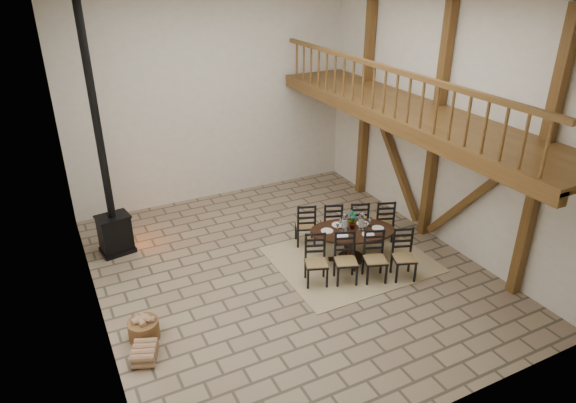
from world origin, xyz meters
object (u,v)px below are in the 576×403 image
dining_table (352,245)px  log_stack (145,353)px  wood_stove (110,203)px  log_basket (144,329)px

dining_table → log_stack: (-4.38, -0.99, -0.24)m
dining_table → log_stack: size_ratio=4.50×
dining_table → wood_stove: 4.91m
log_basket → log_stack: bearing=-101.7°
dining_table → wood_stove: (-4.17, 2.47, 0.77)m
log_basket → log_stack: 0.52m
log_stack → log_basket: bearing=78.3°
wood_stove → log_stack: bearing=-102.3°
log_basket → wood_stove: bearing=87.9°
wood_stove → log_basket: wood_stove is taller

